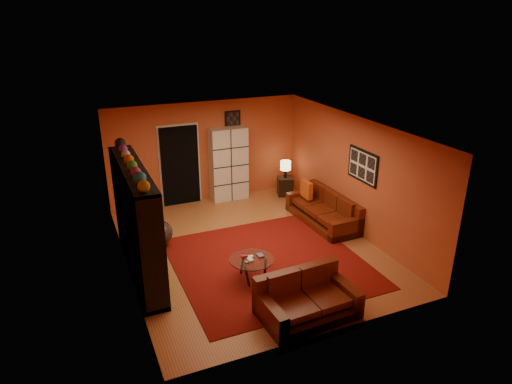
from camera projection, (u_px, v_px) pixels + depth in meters
name	position (u px, v px, depth m)	size (l,w,h in m)	color
floor	(250.00, 248.00, 9.65)	(6.00, 6.00, 0.00)	#97582E
ceiling	(250.00, 128.00, 8.69)	(6.00, 6.00, 0.00)	white
wall_back	(206.00, 152.00, 11.74)	(6.00, 6.00, 0.00)	#BA4C29
wall_front	(329.00, 260.00, 6.61)	(6.00, 6.00, 0.00)	#BA4C29
wall_left	(123.00, 211.00, 8.26)	(6.00, 6.00, 0.00)	#BA4C29
wall_right	(354.00, 175.00, 10.08)	(6.00, 6.00, 0.00)	#BA4C29
rug	(268.00, 262.00, 9.09)	(3.60, 3.60, 0.01)	#5B0C0A
doorway	(180.00, 166.00, 11.55)	(0.95, 0.10, 2.04)	black
wall_art_right	(363.00, 166.00, 9.71)	(0.03, 1.00, 0.70)	black
wall_art_back	(233.00, 121.00, 11.72)	(0.42, 0.03, 0.52)	black
entertainment_unit	(137.00, 221.00, 8.43)	(0.45, 3.00, 2.10)	black
tv	(140.00, 225.00, 8.44)	(0.12, 0.93, 0.54)	black
sofa	(326.00, 211.00, 10.75)	(0.92, 2.11, 0.85)	#491409
loveseat	(305.00, 298.00, 7.47)	(1.62, 1.02, 0.85)	#491409
throw_pillow	(307.00, 189.00, 11.09)	(0.12, 0.42, 0.42)	#CE5016
coffee_table	(252.00, 261.00, 8.40)	(0.84, 0.84, 0.42)	silver
storage_cabinet	(229.00, 164.00, 11.89)	(0.96, 0.43, 1.92)	silver
bowl_chair	(155.00, 233.00, 9.58)	(0.73, 0.73, 0.59)	black
side_table	(285.00, 186.00, 12.37)	(0.40, 0.40, 0.50)	black
table_lamp	(286.00, 166.00, 12.16)	(0.28, 0.28, 0.47)	black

